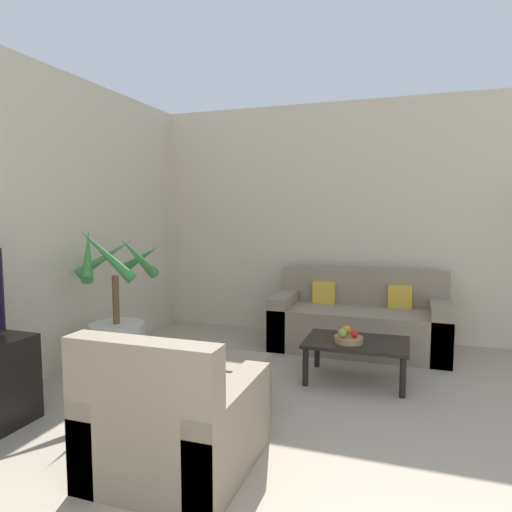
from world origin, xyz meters
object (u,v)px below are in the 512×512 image
object	(u,v)px
fruit_bowl	(348,340)
apple_red	(354,333)
potted_palm	(117,327)
ottoman	(225,382)
sofa_loveseat	(359,322)
apple_green	(342,333)
orange_fruit	(347,330)
armchair	(175,424)
coffee_table	(356,346)

from	to	relation	value
fruit_bowl	apple_red	xyz separation A→B (m)	(0.05, -0.01, 0.06)
potted_palm	ottoman	xyz separation A→B (m)	(1.22, -0.38, -0.22)
sofa_loveseat	apple_green	xyz separation A→B (m)	(-0.03, -1.08, 0.16)
fruit_bowl	potted_palm	bearing A→B (deg)	-169.57
potted_palm	sofa_loveseat	bearing A→B (deg)	35.06
apple_green	orange_fruit	distance (m)	0.12
fruit_bowl	armchair	distance (m)	1.79
potted_palm	apple_green	world-z (taller)	potted_palm
sofa_loveseat	fruit_bowl	size ratio (longest dim) A/B	7.45
apple_red	orange_fruit	size ratio (longest dim) A/B	0.89
sofa_loveseat	ottoman	size ratio (longest dim) A/B	3.13
coffee_table	armchair	xyz separation A→B (m)	(-0.80, -1.71, -0.04)
potted_palm	apple_green	distance (m)	2.01
armchair	sofa_loveseat	bearing A→B (deg)	74.75
potted_palm	armchair	xyz separation A→B (m)	(1.28, -1.25, -0.14)
orange_fruit	sofa_loveseat	bearing A→B (deg)	89.72
apple_green	armchair	bearing A→B (deg)	-113.87
fruit_bowl	ottoman	xyz separation A→B (m)	(-0.81, -0.76, -0.20)
coffee_table	orange_fruit	world-z (taller)	orange_fruit
sofa_loveseat	apple_green	distance (m)	1.09
orange_fruit	ottoman	xyz separation A→B (m)	(-0.78, -0.83, -0.26)
potted_palm	fruit_bowl	world-z (taller)	potted_palm
orange_fruit	fruit_bowl	bearing A→B (deg)	-69.54
potted_palm	coffee_table	bearing A→B (deg)	12.38
apple_red	armchair	xyz separation A→B (m)	(-0.80, -1.61, -0.17)
apple_green	orange_fruit	world-z (taller)	same
coffee_table	apple_green	bearing A→B (deg)	-129.24
potted_palm	coffee_table	distance (m)	2.14
sofa_loveseat	ottoman	bearing A→B (deg)	-113.71
ottoman	fruit_bowl	bearing A→B (deg)	43.09
sofa_loveseat	orange_fruit	world-z (taller)	sofa_loveseat
potted_palm	armchair	distance (m)	1.80
armchair	ottoman	distance (m)	0.88
apple_green	potted_palm	bearing A→B (deg)	-170.54
apple_green	ottoman	world-z (taller)	apple_green
potted_palm	sofa_loveseat	world-z (taller)	potted_palm
ottoman	potted_palm	bearing A→B (deg)	162.61
coffee_table	apple_green	world-z (taller)	apple_green
armchair	apple_green	bearing A→B (deg)	66.13
apple_red	armchair	world-z (taller)	armchair
coffee_table	fruit_bowl	size ratio (longest dim) A/B	3.60
coffee_table	orange_fruit	distance (m)	0.16
potted_palm	coffee_table	xyz separation A→B (m)	(2.08, 0.46, -0.10)
coffee_table	apple_green	size ratio (longest dim) A/B	11.52
apple_green	sofa_loveseat	bearing A→B (deg)	88.67
armchair	ottoman	xyz separation A→B (m)	(-0.06, 0.87, -0.08)
fruit_bowl	armchair	size ratio (longest dim) A/B	0.27
fruit_bowl	orange_fruit	bearing A→B (deg)	110.46
fruit_bowl	orange_fruit	world-z (taller)	orange_fruit
fruit_bowl	sofa_loveseat	bearing A→B (deg)	91.20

